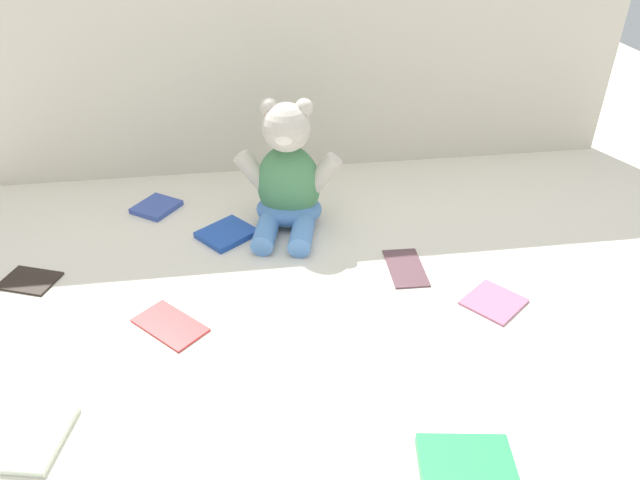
% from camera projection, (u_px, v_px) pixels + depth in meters
% --- Properties ---
extents(ground_plane, '(3.20, 3.20, 0.00)m').
position_uv_depth(ground_plane, '(320.00, 254.00, 1.23)').
color(ground_plane, silver).
extents(backdrop_drape, '(1.69, 0.03, 0.68)m').
position_uv_depth(backdrop_drape, '(294.00, 37.00, 1.41)').
color(backdrop_drape, beige).
rests_on(backdrop_drape, ground_plane).
extents(teddy_bear, '(0.24, 0.23, 0.29)m').
position_uv_depth(teddy_bear, '(288.00, 181.00, 1.28)').
color(teddy_bear, '#4C8C59').
rests_on(teddy_bear, ground_plane).
extents(book_case_0, '(0.14, 0.13, 0.01)m').
position_uv_depth(book_case_0, '(494.00, 301.00, 1.09)').
color(book_case_0, '#BA6687').
rests_on(book_case_0, ground_plane).
extents(book_case_1, '(0.11, 0.13, 0.01)m').
position_uv_depth(book_case_1, '(32.00, 437.00, 0.83)').
color(book_case_1, white).
rests_on(book_case_1, ground_plane).
extents(book_case_2, '(0.14, 0.14, 0.01)m').
position_uv_depth(book_case_2, '(227.00, 234.00, 1.29)').
color(book_case_2, '#1F4AAD').
rests_on(book_case_2, ground_plane).
extents(book_case_3, '(0.12, 0.13, 0.01)m').
position_uv_depth(book_case_3, '(156.00, 207.00, 1.39)').
color(book_case_3, '#374EA5').
rests_on(book_case_3, ground_plane).
extents(book_case_4, '(0.14, 0.15, 0.01)m').
position_uv_depth(book_case_4, '(170.00, 324.00, 1.04)').
color(book_case_4, red).
rests_on(book_case_4, ground_plane).
extents(book_case_5, '(0.14, 0.10, 0.02)m').
position_uv_depth(book_case_5, '(466.00, 464.00, 0.79)').
color(book_case_5, '#2E9157').
rests_on(book_case_5, ground_plane).
extents(book_case_6, '(0.08, 0.13, 0.01)m').
position_uv_depth(book_case_6, '(406.00, 267.00, 1.19)').
color(book_case_6, brown).
rests_on(book_case_6, ground_plane).
extents(book_case_7, '(0.12, 0.11, 0.01)m').
position_uv_depth(book_case_7, '(29.00, 280.00, 1.15)').
color(book_case_7, black).
rests_on(book_case_7, ground_plane).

